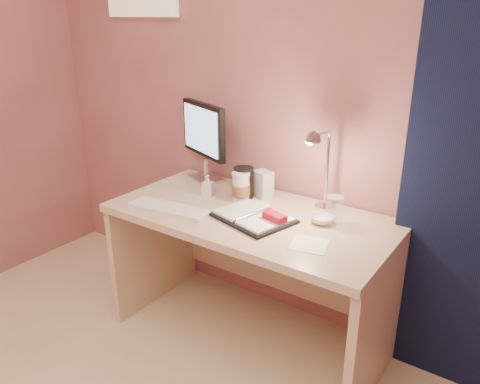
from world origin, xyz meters
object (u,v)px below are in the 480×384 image
Objects in this scene: monitor at (205,135)px; product_box at (263,184)px; dark_jar at (244,184)px; planner at (255,217)px; coffee_cup at (241,188)px; bowl at (322,220)px; clear_cup at (334,211)px; keyboard at (169,208)px; lotion_bottle at (208,185)px; desk at (258,248)px; desk_lamp at (320,164)px.

monitor is 3.16× the size of product_box.
dark_jar is 0.10m from product_box.
coffee_cup is at bearing 154.42° from planner.
planner is 3.80× the size of bowl.
keyboard is at bearing -158.03° from clear_cup.
lotion_bottle is (0.17, -0.20, -0.21)m from monitor.
lotion_bottle is at bearing 176.68° from planner.
clear_cup is at bearing 2.44° from lotion_bottle.
bowl is at bearing 3.14° from desk.
product_box is (-0.07, 0.15, 0.30)m from desk.
desk is 3.11× the size of monitor.
product_box is 0.34× the size of desk_lamp.
planner is at bearing -155.34° from clear_cup.
clear_cup is at bearing 11.35° from monitor.
monitor is at bearing 98.77° from keyboard.
desk is 0.43m from lotion_bottle.
desk is at bearing 0.57° from monitor.
monitor is 4.11× the size of bowl.
desk is at bearing -176.86° from bowl.
monitor is at bearing 177.37° from desk_lamp.
lotion_bottle is (-0.71, -0.03, -0.01)m from clear_cup.
desk is 3.36× the size of planner.
desk_lamp is at bearing -0.86° from dark_jar.
coffee_cup reaches higher than bowl.
dark_jar is at bearing 150.09° from desk.
desk is at bearing -158.74° from desk_lamp.
coffee_cup is at bearing 47.11° from keyboard.
desk is 0.35m from dark_jar.
keyboard is 3.91× the size of bowl.
monitor is 0.34m from lotion_bottle.
bowl is at bearing -7.87° from dark_jar.
dark_jar is at bearing 173.69° from clear_cup.
lotion_bottle is at bearing -179.25° from desk.
planner is at bearing -45.43° from product_box.
coffee_cup is at bearing 177.99° from bowl.
clear_cup is (0.88, -0.16, -0.20)m from monitor.
keyboard is 0.77m from desk_lamp.
keyboard is at bearing -157.02° from bowl.
keyboard is 2.80× the size of coffee_cup.
desk is at bearing 0.75° from lotion_bottle.
product_box reaches higher than clear_cup.
desk_lamp reaches higher than desk.
planner reaches higher than desk.
lotion_bottle is 0.19m from dark_jar.
keyboard is at bearing -104.38° from product_box.
desk_lamp is (0.42, 0.04, 0.19)m from coffee_cup.
desk_lamp is at bearing 21.48° from keyboard.
product_box is (-0.46, 0.12, 0.00)m from clear_cup.
product_box is 0.41m from desk_lamp.
clear_cup is at bearing 39.38° from planner.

